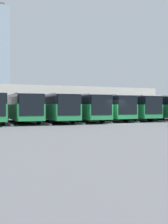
# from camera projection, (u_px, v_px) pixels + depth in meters

# --- Properties ---
(ground_plane) EXTENTS (600.00, 600.00, 0.00)m
(ground_plane) POSITION_uv_depth(u_px,v_px,m) (116.00, 124.00, 29.36)
(ground_plane) COLOR #5B5B60
(curb_divider_0) EXTENTS (0.41, 7.76, 0.15)m
(curb_divider_0) POSITION_uv_depth(u_px,v_px,m) (168.00, 119.00, 37.66)
(curb_divider_0) COLOR #B2B2AD
(curb_divider_0) RESTS_ON ground_plane
(bus_1) EXTENTS (2.86, 12.56, 3.14)m
(bus_1) POSITION_uv_depth(u_px,v_px,m) (150.00, 107.00, 38.32)
(bus_1) COLOR #238447
(bus_1) RESTS_ON ground_plane
(curb_divider_1) EXTENTS (0.41, 7.76, 0.15)m
(curb_divider_1) POSITION_uv_depth(u_px,v_px,m) (148.00, 120.00, 35.97)
(curb_divider_1) COLOR #B2B2AD
(curb_divider_1) RESTS_ON ground_plane
(bus_2) EXTENTS (2.86, 12.56, 3.14)m
(bus_2) POSITION_uv_depth(u_px,v_px,m) (126.00, 107.00, 37.50)
(bus_2) COLOR #238447
(bus_2) RESTS_ON ground_plane
(curb_divider_2) EXTENTS (0.41, 7.76, 0.15)m
(curb_divider_2) POSITION_uv_depth(u_px,v_px,m) (122.00, 120.00, 35.15)
(curb_divider_2) COLOR #B2B2AD
(curb_divider_2) RESTS_ON ground_plane
(bus_3) EXTENTS (2.86, 12.56, 3.14)m
(bus_3) POSITION_uv_depth(u_px,v_px,m) (103.00, 107.00, 36.01)
(bus_3) COLOR #238447
(bus_3) RESTS_ON ground_plane
(curb_divider_3) EXTENTS (0.41, 7.76, 0.15)m
(curb_divider_3) POSITION_uv_depth(u_px,v_px,m) (97.00, 121.00, 33.66)
(curb_divider_3) COLOR #B2B2AD
(curb_divider_3) RESTS_ON ground_plane
(bus_4) EXTENTS (2.86, 12.56, 3.14)m
(bus_4) POSITION_uv_depth(u_px,v_px,m) (80.00, 107.00, 33.97)
(bus_4) COLOR #238447
(bus_4) RESTS_ON ground_plane
(curb_divider_4) EXTENTS (0.41, 7.76, 0.15)m
(curb_divider_4) POSITION_uv_depth(u_px,v_px,m) (72.00, 122.00, 31.61)
(curb_divider_4) COLOR #B2B2AD
(curb_divider_4) RESTS_ON ground_plane
(bus_5) EXTENTS (2.86, 12.56, 3.14)m
(bus_5) POSITION_uv_depth(u_px,v_px,m) (52.00, 107.00, 32.50)
(bus_5) COLOR #238447
(bus_5) RESTS_ON ground_plane
(curb_divider_5) EXTENTS (0.41, 7.76, 0.15)m
(curb_divider_5) POSITION_uv_depth(u_px,v_px,m) (41.00, 123.00, 30.15)
(curb_divider_5) COLOR #B2B2AD
(curb_divider_5) RESTS_ON ground_plane
(bus_6) EXTENTS (2.86, 12.56, 3.14)m
(bus_6) POSITION_uv_depth(u_px,v_px,m) (21.00, 107.00, 31.59)
(bus_6) COLOR #238447
(bus_6) RESTS_ON ground_plane
(curb_divider_6) EXTENTS (0.41, 7.76, 0.15)m
(curb_divider_6) POSITION_uv_depth(u_px,v_px,m) (7.00, 123.00, 29.24)
(curb_divider_6) COLOR #B2B2AD
(curb_divider_6) RESTS_ON ground_plane
(station_building) EXTENTS (41.40, 16.29, 5.46)m
(station_building) POSITION_uv_depth(u_px,v_px,m) (47.00, 102.00, 54.67)
(station_building) COLOR beige
(station_building) RESTS_ON ground_plane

